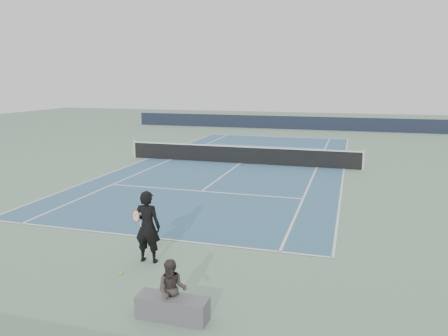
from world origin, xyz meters
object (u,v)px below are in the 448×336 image
(tennis_ball, at_px, (121,273))
(tennis_player, at_px, (147,226))
(tennis_net, at_px, (240,154))
(spectator_bench, at_px, (172,298))

(tennis_ball, bearing_deg, tennis_player, 72.61)
(tennis_net, xyz_separation_m, spectator_bench, (2.68, -15.72, -0.09))
(tennis_net, height_order, spectator_bench, spectator_bench)
(tennis_player, distance_m, tennis_ball, 1.29)
(spectator_bench, bearing_deg, tennis_net, 99.69)
(tennis_ball, xyz_separation_m, spectator_bench, (1.92, -1.42, 0.38))
(tennis_player, distance_m, spectator_bench, 2.88)
(tennis_net, distance_m, tennis_ball, 14.32)
(tennis_player, xyz_separation_m, tennis_ball, (-0.28, -0.89, -0.88))
(tennis_net, relative_size, tennis_player, 7.03)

